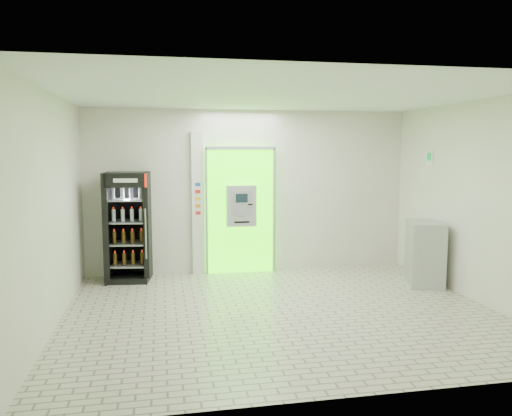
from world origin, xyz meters
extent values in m
plane|color=#BCB19C|center=(0.00, 0.00, 0.00)|extent=(6.00, 6.00, 0.00)
plane|color=silver|center=(0.00, 2.50, 1.50)|extent=(6.00, 0.00, 6.00)
plane|color=silver|center=(0.00, -2.50, 1.50)|extent=(6.00, 0.00, 6.00)
plane|color=silver|center=(-3.00, 0.00, 1.50)|extent=(0.00, 5.00, 5.00)
plane|color=silver|center=(3.00, 0.00, 1.50)|extent=(0.00, 5.00, 5.00)
plane|color=white|center=(0.00, 0.00, 3.00)|extent=(6.00, 6.00, 0.00)
cube|color=#33F000|center=(-0.20, 2.43, 1.15)|extent=(1.20, 0.12, 2.30)
cube|color=gray|center=(-0.20, 2.36, 2.30)|extent=(1.28, 0.04, 0.06)
cube|color=gray|center=(-0.83, 2.36, 1.15)|extent=(0.04, 0.04, 2.30)
cube|color=gray|center=(0.43, 2.36, 1.15)|extent=(0.04, 0.04, 2.30)
cube|color=black|center=(-0.10, 2.38, 0.50)|extent=(0.62, 0.01, 0.67)
cube|color=black|center=(-0.54, 2.38, 1.98)|extent=(0.22, 0.01, 0.18)
cube|color=#A9ACB1|center=(-0.20, 2.32, 1.25)|extent=(0.55, 0.12, 0.75)
cube|color=black|center=(-0.20, 2.25, 1.40)|extent=(0.22, 0.01, 0.16)
cube|color=gray|center=(-0.20, 2.25, 1.12)|extent=(0.16, 0.01, 0.12)
cube|color=black|center=(-0.04, 2.25, 1.28)|extent=(0.09, 0.01, 0.02)
cube|color=black|center=(-0.20, 2.25, 0.96)|extent=(0.28, 0.01, 0.03)
cube|color=silver|center=(-0.98, 2.45, 1.30)|extent=(0.22, 0.10, 2.60)
cube|color=#193FB2|center=(-0.98, 2.40, 1.65)|extent=(0.09, 0.01, 0.06)
cube|color=red|center=(-0.98, 2.40, 1.52)|extent=(0.09, 0.01, 0.06)
cube|color=yellow|center=(-0.98, 2.40, 1.39)|extent=(0.09, 0.01, 0.06)
cube|color=orange|center=(-0.98, 2.40, 1.26)|extent=(0.09, 0.01, 0.06)
cube|color=red|center=(-0.98, 2.40, 1.13)|extent=(0.09, 0.01, 0.06)
cube|color=black|center=(-2.21, 2.17, 0.94)|extent=(0.79, 0.73, 1.89)
cube|color=black|center=(-2.21, 2.47, 0.94)|extent=(0.71, 0.14, 1.89)
cube|color=red|center=(-2.21, 1.85, 1.77)|extent=(0.69, 0.10, 0.23)
cube|color=white|center=(-2.21, 1.85, 1.77)|extent=(0.39, 0.06, 0.07)
cube|color=black|center=(-2.21, 2.17, 0.05)|extent=(0.79, 0.73, 0.09)
cylinder|color=gray|center=(-1.90, 1.83, 0.87)|extent=(0.03, 0.03, 0.85)
cube|color=gray|center=(-2.21, 2.17, 0.28)|extent=(0.66, 0.62, 0.02)
cube|color=gray|center=(-2.21, 2.17, 0.66)|extent=(0.66, 0.62, 0.02)
cube|color=gray|center=(-2.21, 2.17, 1.04)|extent=(0.66, 0.62, 0.02)
cube|color=gray|center=(-2.21, 2.17, 1.42)|extent=(0.66, 0.62, 0.02)
cube|color=#A9ACB1|center=(2.72, 0.97, 0.54)|extent=(0.76, 0.93, 1.07)
cube|color=gray|center=(2.45, 0.97, 0.59)|extent=(0.26, 0.75, 0.01)
cube|color=white|center=(2.99, 1.40, 2.12)|extent=(0.02, 0.22, 0.26)
cube|color=#0D933A|center=(2.98, 1.40, 2.15)|extent=(0.00, 0.14, 0.14)
camera|label=1|loc=(-1.63, -6.62, 2.27)|focal=35.00mm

